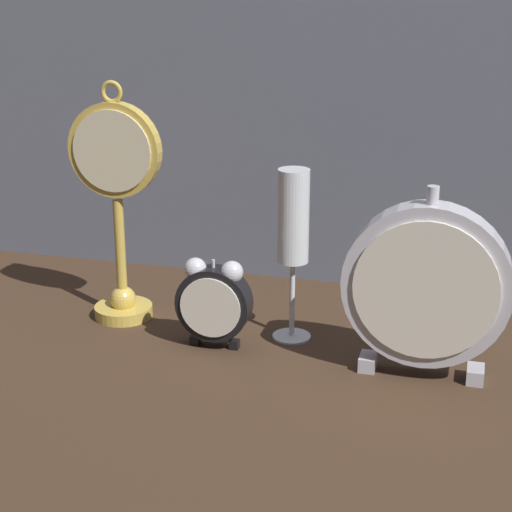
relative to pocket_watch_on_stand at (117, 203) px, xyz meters
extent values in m
plane|color=#422D1E|center=(0.20, -0.11, -0.16)|extent=(4.00, 4.00, 0.00)
cube|color=slate|center=(0.20, 0.21, 0.14)|extent=(1.40, 0.01, 0.61)
cylinder|color=gold|center=(0.00, 0.00, -0.16)|extent=(0.08, 0.08, 0.02)
sphere|color=gold|center=(0.00, 0.00, -0.14)|extent=(0.04, 0.04, 0.04)
cylinder|color=gold|center=(0.00, 0.00, -0.07)|extent=(0.01, 0.01, 0.15)
cylinder|color=gold|center=(0.00, 0.00, 0.07)|extent=(0.13, 0.02, 0.13)
cylinder|color=beige|center=(0.00, -0.01, 0.07)|extent=(0.11, 0.00, 0.11)
torus|color=gold|center=(0.00, 0.00, 0.15)|extent=(0.03, 0.01, 0.03)
cube|color=black|center=(0.13, -0.06, -0.16)|extent=(0.01, 0.01, 0.01)
cube|color=black|center=(0.18, -0.06, -0.16)|extent=(0.01, 0.01, 0.01)
cylinder|color=black|center=(0.15, -0.06, -0.10)|extent=(0.10, 0.03, 0.10)
cylinder|color=silver|center=(0.15, -0.08, -0.10)|extent=(0.08, 0.00, 0.08)
sphere|color=silver|center=(0.13, -0.06, -0.06)|extent=(0.03, 0.03, 0.03)
sphere|color=silver|center=(0.18, -0.06, -0.06)|extent=(0.03, 0.03, 0.03)
cylinder|color=silver|center=(0.15, -0.06, -0.05)|extent=(0.00, 0.00, 0.02)
cube|color=silver|center=(0.35, -0.07, -0.16)|extent=(0.02, 0.03, 0.02)
cube|color=silver|center=(0.48, -0.07, -0.16)|extent=(0.02, 0.03, 0.02)
cylinder|color=silver|center=(0.42, -0.07, -0.05)|extent=(0.20, 0.04, 0.20)
cylinder|color=silver|center=(0.42, -0.09, -0.05)|extent=(0.17, 0.00, 0.17)
cylinder|color=silver|center=(0.42, -0.07, 0.06)|extent=(0.01, 0.01, 0.02)
cylinder|color=silver|center=(0.24, -0.01, -0.16)|extent=(0.05, 0.05, 0.01)
cylinder|color=silver|center=(0.24, -0.01, -0.11)|extent=(0.01, 0.01, 0.10)
cylinder|color=white|center=(0.24, -0.01, 0.00)|extent=(0.04, 0.04, 0.12)
cylinder|color=beige|center=(0.24, -0.01, -0.02)|extent=(0.04, 0.04, 0.08)
camera|label=1|loc=(0.47, -1.01, 0.31)|focal=60.00mm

